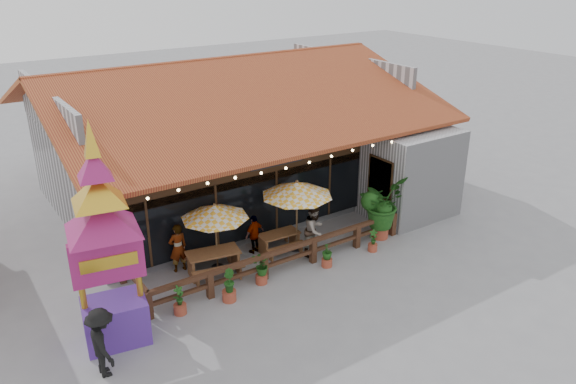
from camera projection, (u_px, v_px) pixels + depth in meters
ground at (316, 253)px, 20.39m from camera, size 100.00×100.00×0.00m
restaurant_building at (232, 147)px, 24.75m from camera, size 15.50×14.73×6.09m
patio_railing at (267, 258)px, 18.79m from camera, size 10.00×2.60×0.92m
umbrella_left at (215, 212)px, 18.56m from camera, size 2.60×2.60×2.44m
umbrella_right at (297, 189)px, 19.71m from camera, size 2.87×2.87×2.74m
picnic_table_left at (213, 259)px, 18.80m from camera, size 2.02×1.82×0.85m
picnic_table_right at (279, 239)px, 20.33m from camera, size 1.57×1.37×0.72m
thai_sign_tower at (102, 223)px, 14.35m from camera, size 2.91×2.91×6.85m
tropical_plant at (382, 204)px, 20.99m from camera, size 2.16×2.02×2.41m
diner_a at (178, 248)px, 18.89m from camera, size 0.64×0.42×1.74m
diner_b at (315, 230)px, 19.93m from camera, size 1.16×1.06×1.93m
diner_c at (254, 234)px, 20.15m from camera, size 0.92×0.55×1.46m
pedestrian at (102, 343)px, 14.09m from camera, size 0.72×1.24×1.92m
planter_a at (180, 302)px, 16.74m from camera, size 0.39×0.39×0.95m
planter_b at (229, 287)px, 17.35m from camera, size 0.44×0.44×1.08m
planter_c at (261, 269)px, 18.27m from camera, size 0.67×0.61×0.95m
planter_d at (327, 255)px, 19.32m from camera, size 0.44×0.44×0.91m
planter_e at (373, 242)px, 20.38m from camera, size 0.36×0.35×0.85m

